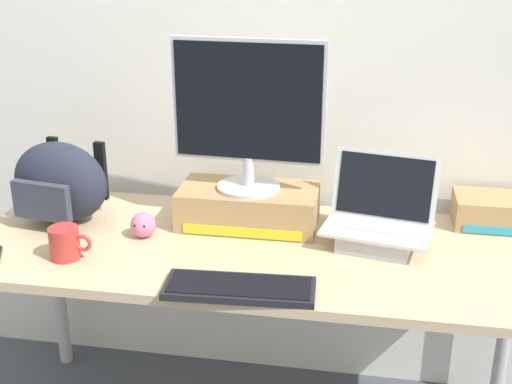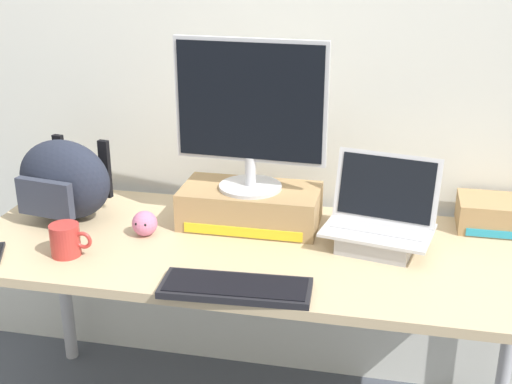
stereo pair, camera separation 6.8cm
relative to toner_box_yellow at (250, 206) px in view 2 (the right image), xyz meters
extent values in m
cube|color=silver|center=(0.05, 0.30, 0.49)|extent=(7.00, 0.10, 2.60)
cube|color=tan|center=(0.05, -0.16, -0.08)|extent=(1.83, 0.72, 0.03)
cylinder|color=#B2B2B7|center=(-0.80, 0.14, -0.45)|extent=(0.05, 0.05, 0.71)
cylinder|color=#B2B2B7|center=(0.91, 0.14, -0.45)|extent=(0.05, 0.05, 0.71)
cube|color=#A88456|center=(0.00, 0.00, 0.00)|extent=(0.46, 0.24, 0.13)
cube|color=yellow|center=(0.00, -0.12, -0.04)|extent=(0.39, 0.00, 0.03)
cylinder|color=silver|center=(0.00, 0.00, 0.07)|extent=(0.21, 0.21, 0.01)
cylinder|color=silver|center=(0.00, 0.00, 0.12)|extent=(0.04, 0.04, 0.10)
cube|color=silver|center=(0.00, 0.00, 0.36)|extent=(0.50, 0.04, 0.40)
cube|color=black|center=(0.00, -0.01, 0.36)|extent=(0.47, 0.03, 0.37)
cube|color=#ADADB2|center=(0.43, -0.10, -0.04)|extent=(0.25, 0.24, 0.05)
cube|color=silver|center=(0.43, -0.10, 0.00)|extent=(0.36, 0.28, 0.01)
cube|color=#B7B7BC|center=(0.43, -0.08, 0.00)|extent=(0.31, 0.17, 0.00)
cube|color=silver|center=(0.44, -0.02, 0.11)|extent=(0.33, 0.12, 0.21)
cube|color=black|center=(0.44, -0.02, 0.11)|extent=(0.30, 0.11, 0.19)
cube|color=black|center=(0.06, -0.45, -0.05)|extent=(0.42, 0.17, 0.02)
cube|color=black|center=(0.06, -0.45, -0.04)|extent=(0.40, 0.15, 0.00)
ellipsoid|color=#232838|center=(-0.63, -0.07, 0.07)|extent=(0.36, 0.24, 0.28)
cube|color=#333847|center=(-0.65, -0.18, 0.05)|extent=(0.21, 0.06, 0.12)
cube|color=black|center=(-0.70, 0.05, 0.09)|extent=(0.04, 0.03, 0.21)
cube|color=black|center=(-0.52, 0.02, 0.09)|extent=(0.04, 0.03, 0.21)
cylinder|color=#B2332D|center=(-0.50, -0.35, -0.01)|extent=(0.09, 0.09, 0.10)
torus|color=#B2332D|center=(-0.44, -0.35, -0.01)|extent=(0.06, 0.01, 0.06)
sphere|color=#CC7099|center=(-0.32, -0.16, -0.02)|extent=(0.08, 0.08, 0.08)
sphere|color=black|center=(-0.33, -0.19, -0.01)|extent=(0.01, 0.01, 0.01)
sphere|color=black|center=(-0.30, -0.19, -0.01)|extent=(0.01, 0.01, 0.01)
cube|color=#A88456|center=(0.84, 0.13, -0.01)|extent=(0.32, 0.18, 0.10)
cube|color=#2899BC|center=(0.84, 0.04, -0.05)|extent=(0.27, 0.00, 0.02)
camera|label=1|loc=(0.38, -2.05, 0.86)|focal=47.33mm
camera|label=2|loc=(0.45, -2.04, 0.86)|focal=47.33mm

